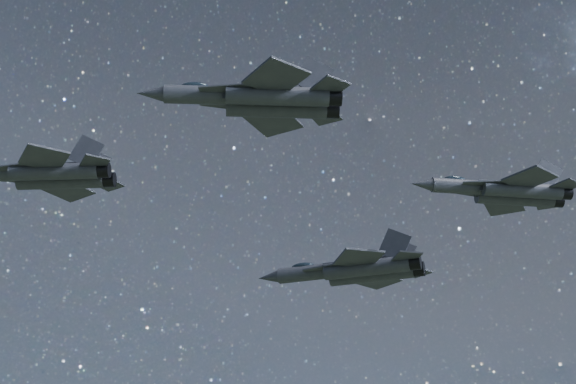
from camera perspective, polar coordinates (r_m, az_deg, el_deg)
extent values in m
cylinder|color=#2B2E36|center=(77.60, -19.76, 1.27)|extent=(7.21, 2.63, 1.49)
cube|color=#2B2E36|center=(75.81, -16.30, 1.36)|extent=(7.96, 2.70, 1.24)
cylinder|color=#2B2E36|center=(74.70, -16.29, 1.40)|extent=(8.15, 2.79, 1.49)
cylinder|color=#2B2E36|center=(76.31, -15.85, 0.76)|extent=(8.15, 2.79, 1.49)
cylinder|color=black|center=(73.38, -13.05, 1.50)|extent=(1.45, 1.56, 1.37)
cylinder|color=black|center=(75.02, -12.67, 0.85)|extent=(1.45, 1.56, 1.37)
cube|color=#2B2E36|center=(75.84, -18.92, 1.67)|extent=(5.02, 2.72, 0.11)
cube|color=#2B2E36|center=(77.98, -18.27, 0.82)|extent=(4.99, 1.18, 0.11)
cube|color=#2B2E36|center=(72.93, -16.96, 2.33)|extent=(4.92, 5.18, 0.19)
cube|color=#2B2E36|center=(78.40, -15.46, 0.15)|extent=(5.44, 5.48, 0.19)
cube|color=#2B2E36|center=(72.51, -13.58, 2.07)|extent=(2.89, 3.00, 0.14)
cube|color=#2B2E36|center=(76.27, -12.70, 0.57)|extent=(3.21, 3.24, 0.14)
cube|color=#2B2E36|center=(74.44, -14.16, 2.79)|extent=(3.25, 0.96, 3.40)
cube|color=#2B2E36|center=(76.46, -13.67, 1.96)|extent=(3.33, 0.57, 3.40)
cylinder|color=#2B2E36|center=(90.94, 1.89, -5.73)|extent=(8.31, 5.11, 1.76)
cone|color=#2B2E36|center=(92.55, -1.34, -6.09)|extent=(3.12, 2.57, 1.58)
ellipsoid|color=#1A252F|center=(91.60, 1.07, -5.33)|extent=(2.93, 2.20, 0.87)
cube|color=#2B2E36|center=(89.52, 5.50, -5.35)|extent=(9.10, 5.43, 1.47)
cylinder|color=#2B2E36|center=(88.22, 5.63, -5.39)|extent=(9.34, 5.58, 1.76)
cylinder|color=#2B2E36|center=(90.30, 5.96, -5.84)|extent=(9.34, 5.58, 1.76)
cylinder|color=black|center=(87.30, 8.95, -4.98)|extent=(2.01, 2.09, 1.62)
cylinder|color=black|center=(89.39, 9.21, -5.45)|extent=(2.01, 2.09, 1.62)
cube|color=#2B2E36|center=(88.99, 2.86, -5.36)|extent=(5.48, 4.44, 0.14)
cube|color=#2B2E36|center=(91.76, 3.39, -5.97)|extent=(5.99, 2.61, 0.14)
cube|color=#2B2E36|center=(85.86, 5.05, -4.69)|extent=(4.86, 5.35, 0.23)
cube|color=#2B2E36|center=(92.92, 6.20, -6.25)|extent=(6.41, 6.24, 0.23)
cube|color=#2B2E36|center=(86.08, 8.47, -4.56)|extent=(2.84, 3.04, 0.17)
cube|color=#2B2E36|center=(90.90, 9.09, -5.64)|extent=(3.80, 3.74, 0.17)
cube|color=#2B2E36|center=(88.09, 7.60, -3.77)|extent=(3.50, 2.09, 4.02)
cube|color=#2B2E36|center=(90.68, 7.96, -4.38)|extent=(3.75, 1.52, 4.02)
cylinder|color=#2B2E36|center=(65.43, -5.62, 6.86)|extent=(7.31, 1.94, 1.53)
cone|color=#2B2E36|center=(65.84, -9.73, 6.91)|extent=(2.42, 1.50, 1.37)
ellipsoid|color=#1A252F|center=(65.89, -6.62, 7.42)|extent=(2.38, 1.16, 0.75)
cube|color=#2B2E36|center=(65.33, -1.13, 6.74)|extent=(8.09, 1.92, 1.27)
cylinder|color=#2B2E36|center=(64.28, -0.75, 6.85)|extent=(8.29, 1.99, 1.53)
cylinder|color=#2B2E36|center=(65.95, -0.82, 5.95)|extent=(8.29, 1.99, 1.53)
cylinder|color=black|center=(64.58, 3.27, 6.73)|extent=(1.35, 1.48, 1.41)
cylinder|color=black|center=(66.24, 3.09, 5.84)|extent=(1.35, 1.48, 1.41)
cube|color=#2B2E36|center=(64.18, -4.08, 7.37)|extent=(5.19, 2.30, 0.12)
cube|color=#2B2E36|center=(66.42, -4.06, 6.15)|extent=(5.18, 1.75, 0.12)
cube|color=#2B2E36|center=(62.40, -0.85, 8.15)|extent=(5.28, 5.47, 0.20)
cube|color=#2B2E36|center=(68.06, -1.06, 5.08)|extent=(5.46, 5.58, 0.20)
cube|color=#2B2E36|center=(63.58, 3.03, 7.50)|extent=(3.11, 3.20, 0.15)
cube|color=#2B2E36|center=(67.39, 2.64, 5.44)|extent=(3.22, 3.28, 0.15)
cube|color=#2B2E36|center=(65.23, 1.78, 8.28)|extent=(3.39, 0.62, 3.48)
cube|color=#2B2E36|center=(67.28, 1.61, 7.13)|extent=(3.40, 0.48, 3.48)
cylinder|color=#2B2E36|center=(78.47, 12.58, 0.36)|extent=(6.84, 1.61, 1.44)
cone|color=#2B2E36|center=(77.10, 9.49, 0.55)|extent=(2.24, 1.34, 1.29)
ellipsoid|color=#1A252F|center=(78.40, 11.77, 0.86)|extent=(2.21, 1.02, 0.71)
cube|color=#2B2E36|center=(80.17, 15.80, 0.13)|extent=(7.58, 1.57, 1.20)
cylinder|color=#2B2E36|center=(79.39, 16.33, 0.12)|extent=(7.76, 1.63, 1.44)
cylinder|color=#2B2E36|center=(80.91, 15.83, -0.43)|extent=(7.76, 1.63, 1.44)
cylinder|color=black|center=(81.16, 19.07, -0.05)|extent=(1.23, 1.35, 1.32)
cylinder|color=black|center=(82.64, 18.53, -0.59)|extent=(1.23, 1.35, 1.32)
cube|color=#2B2E36|center=(77.95, 14.03, 0.60)|extent=(4.89, 1.79, 0.11)
cube|color=#2B2E36|center=(80.03, 13.41, -0.16)|extent=(4.89, 2.02, 0.11)
cube|color=#2B2E36|center=(77.59, 16.81, 0.94)|extent=(5.10, 5.23, 0.18)
cube|color=#2B2E36|center=(82.75, 15.13, -0.94)|extent=(5.02, 5.18, 0.18)
cube|color=#2B2E36|center=(80.11, 19.17, 0.44)|extent=(3.01, 3.07, 0.14)
cube|color=#2B2E36|center=(83.53, 17.95, -0.80)|extent=(2.96, 3.03, 0.14)
cube|color=#2B2E36|center=(81.02, 17.97, 1.20)|extent=(3.20, 0.43, 3.27)
cube|color=#2B2E36|center=(82.88, 17.33, 0.50)|extent=(3.19, 0.49, 3.27)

